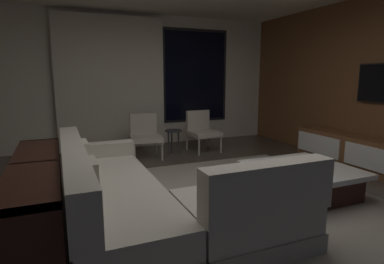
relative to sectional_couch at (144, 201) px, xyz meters
The scene contains 10 objects.
floor 0.93m from the sectional_couch, 10.11° to the left, with size 9.20×9.20×0.00m, color #473D33.
back_wall_with_window 4.00m from the sectional_couch, 77.95° to the left, with size 6.60×0.30×2.70m.
area_rug 1.25m from the sectional_couch, ahead, with size 3.20×3.80×0.01m, color gray.
sectional_couch is the anchor object (origin of this frame).
coffee_table 2.02m from the sectional_couch, ahead, with size 1.16×1.16×0.36m.
book_stack_on_coffee_table 2.18m from the sectional_couch, ahead, with size 0.25×0.21×0.06m.
accent_chair_near_window 3.34m from the sectional_couch, 55.90° to the left, with size 0.58×0.60×0.78m.
accent_chair_by_curtain 2.80m from the sectional_couch, 75.09° to the left, with size 0.59×0.61×0.78m.
side_stool 3.00m from the sectional_couch, 65.02° to the left, with size 0.32×0.32×0.46m.
console_table_behind_couch 0.93m from the sectional_couch, behind, with size 0.40×2.10×0.74m.
Camera 1 is at (-1.56, -2.97, 1.47)m, focal length 29.76 mm.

